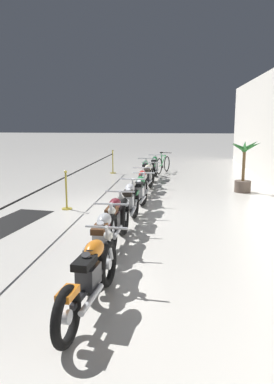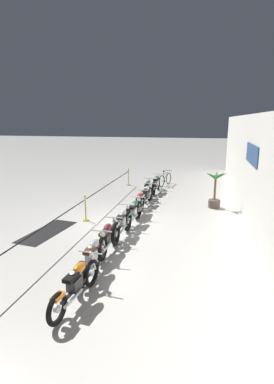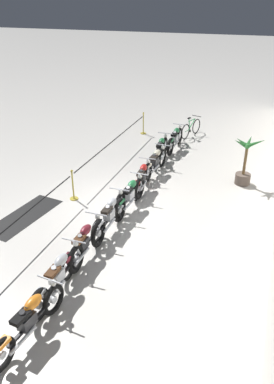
% 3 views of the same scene
% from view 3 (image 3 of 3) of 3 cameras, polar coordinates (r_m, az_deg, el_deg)
% --- Properties ---
extents(ground_plane, '(120.00, 120.00, 0.00)m').
position_cam_3_polar(ground_plane, '(12.09, -4.20, -1.91)').
color(ground_plane, silver).
extents(motorcycle_green_0, '(2.18, 0.62, 0.96)m').
position_cam_3_polar(motorcycle_green_0, '(16.36, 5.84, 8.02)').
color(motorcycle_green_0, black).
rests_on(motorcycle_green_0, ground).
extents(motorcycle_green_1, '(2.35, 0.62, 0.93)m').
position_cam_3_polar(motorcycle_green_1, '(15.15, 3.61, 6.44)').
color(motorcycle_green_1, black).
rests_on(motorcycle_green_1, ground).
extents(motorcycle_cream_2, '(2.22, 0.62, 0.94)m').
position_cam_3_polar(motorcycle_cream_2, '(13.96, 2.82, 4.57)').
color(motorcycle_cream_2, black).
rests_on(motorcycle_cream_2, ground).
extents(motorcycle_red_3, '(2.15, 0.62, 0.92)m').
position_cam_3_polar(motorcycle_red_3, '(12.75, 0.80, 2.13)').
color(motorcycle_red_3, black).
rests_on(motorcycle_red_3, ground).
extents(motorcycle_green_4, '(2.24, 0.62, 0.95)m').
position_cam_3_polar(motorcycle_green_4, '(11.59, -1.08, -0.59)').
color(motorcycle_green_4, black).
rests_on(motorcycle_green_4, ground).
extents(motorcycle_silver_5, '(2.35, 0.62, 0.97)m').
position_cam_3_polar(motorcycle_silver_5, '(10.58, -4.14, -3.58)').
color(motorcycle_silver_5, black).
rests_on(motorcycle_silver_5, ground).
extents(motorcycle_maroon_6, '(2.30, 0.62, 0.92)m').
position_cam_3_polar(motorcycle_maroon_6, '(9.55, -8.17, -7.79)').
color(motorcycle_maroon_6, black).
rests_on(motorcycle_maroon_6, ground).
extents(motorcycle_silver_7, '(2.33, 0.62, 0.94)m').
position_cam_3_polar(motorcycle_silver_7, '(8.66, -11.87, -12.50)').
color(motorcycle_silver_7, black).
rests_on(motorcycle_silver_7, ground).
extents(motorcycle_orange_8, '(2.17, 0.62, 0.91)m').
position_cam_3_polar(motorcycle_orange_8, '(7.86, -16.08, -18.26)').
color(motorcycle_orange_8, black).
rests_on(motorcycle_orange_8, ground).
extents(bicycle, '(1.67, 0.65, 0.96)m').
position_cam_3_polar(bicycle, '(18.12, 8.22, 9.57)').
color(bicycle, black).
rests_on(bicycle, ground).
extents(potted_palm_left_of_row, '(0.91, 1.06, 1.79)m').
position_cam_3_polar(potted_palm_left_of_row, '(13.60, 16.13, 4.14)').
color(potted_palm_left_of_row, brown).
rests_on(potted_palm_left_of_row, ground).
extents(stanchion_far_left, '(13.93, 0.28, 1.05)m').
position_cam_3_polar(stanchion_far_left, '(13.46, -6.64, 4.85)').
color(stanchion_far_left, gold).
rests_on(stanchion_far_left, ground).
extents(stanchion_mid_left, '(0.28, 0.28, 1.05)m').
position_cam_3_polar(stanchion_mid_left, '(12.39, -9.69, 0.41)').
color(stanchion_mid_left, gold).
rests_on(stanchion_mid_left, ground).
extents(floor_banner, '(2.67, 1.29, 0.01)m').
position_cam_3_polar(floor_banner, '(11.94, -16.78, -3.52)').
color(floor_banner, black).
rests_on(floor_banner, ground).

